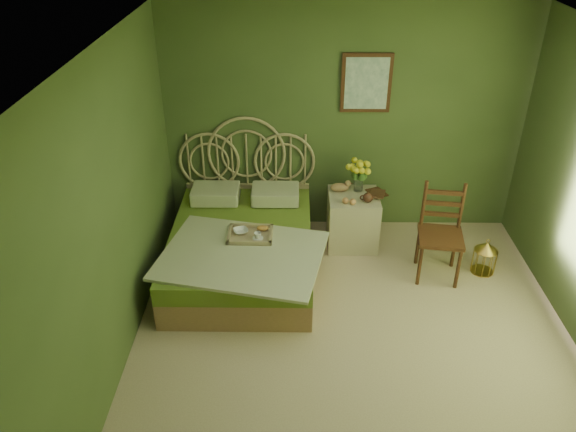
{
  "coord_description": "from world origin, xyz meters",
  "views": [
    {
      "loc": [
        -0.55,
        -3.66,
        3.58
      ],
      "look_at": [
        -0.61,
        1.0,
        0.82
      ],
      "focal_mm": 35.0,
      "sensor_mm": 36.0,
      "label": 1
    }
  ],
  "objects_px": {
    "nightstand": "(353,215)",
    "birdcage": "(485,258)",
    "bed": "(242,244)",
    "chair": "(440,226)"
  },
  "relations": [
    {
      "from": "nightstand",
      "to": "chair",
      "type": "bearing_deg",
      "value": -33.16
    },
    {
      "from": "nightstand",
      "to": "birdcage",
      "type": "distance_m",
      "value": 1.48
    },
    {
      "from": "chair",
      "to": "birdcage",
      "type": "xyz_separation_m",
      "value": [
        0.52,
        -0.02,
        -0.38
      ]
    },
    {
      "from": "bed",
      "to": "nightstand",
      "type": "relative_size",
      "value": 2.1
    },
    {
      "from": "nightstand",
      "to": "birdcage",
      "type": "height_order",
      "value": "nightstand"
    },
    {
      "from": "bed",
      "to": "chair",
      "type": "relative_size",
      "value": 2.17
    },
    {
      "from": "nightstand",
      "to": "birdcage",
      "type": "xyz_separation_m",
      "value": [
        1.35,
        -0.56,
        -0.19
      ]
    },
    {
      "from": "bed",
      "to": "birdcage",
      "type": "bearing_deg",
      "value": -1.02
    },
    {
      "from": "nightstand",
      "to": "chair",
      "type": "height_order",
      "value": "nightstand"
    },
    {
      "from": "bed",
      "to": "nightstand",
      "type": "height_order",
      "value": "bed"
    }
  ]
}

